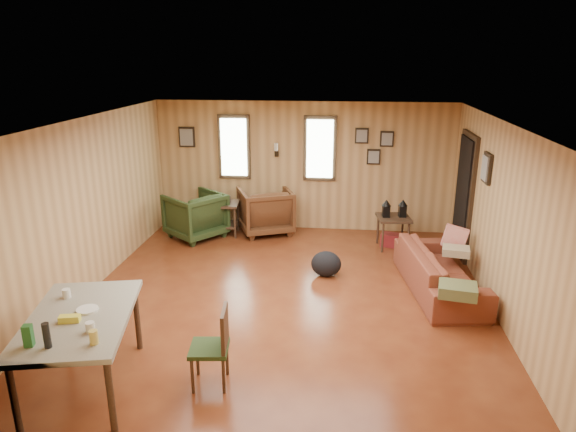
{
  "coord_description": "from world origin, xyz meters",
  "views": [
    {
      "loc": [
        0.76,
        -6.37,
        3.2
      ],
      "look_at": [
        0.0,
        0.4,
        1.05
      ],
      "focal_mm": 32.0,
      "sensor_mm": 36.0,
      "label": 1
    }
  ],
  "objects_px": {
    "sofa": "(440,264)",
    "end_table": "(223,213)",
    "recliner_brown": "(265,209)",
    "dining_table": "(79,323)",
    "recliner_green": "(195,213)",
    "side_table": "(394,215)"
  },
  "relations": [
    {
      "from": "sofa",
      "to": "end_table",
      "type": "bearing_deg",
      "value": 52.5
    },
    {
      "from": "recliner_brown",
      "to": "sofa",
      "type": "bearing_deg",
      "value": 119.57
    },
    {
      "from": "end_table",
      "to": "dining_table",
      "type": "distance_m",
      "value": 4.7
    },
    {
      "from": "recliner_green",
      "to": "recliner_brown",
      "type": "bearing_deg",
      "value": 146.64
    },
    {
      "from": "end_table",
      "to": "side_table",
      "type": "bearing_deg",
      "value": -6.6
    },
    {
      "from": "recliner_brown",
      "to": "recliner_green",
      "type": "height_order",
      "value": "recliner_brown"
    },
    {
      "from": "recliner_brown",
      "to": "dining_table",
      "type": "relative_size",
      "value": 0.54
    },
    {
      "from": "recliner_brown",
      "to": "recliner_green",
      "type": "xyz_separation_m",
      "value": [
        -1.22,
        -0.39,
        -0.01
      ]
    },
    {
      "from": "recliner_brown",
      "to": "recliner_green",
      "type": "relative_size",
      "value": 1.02
    },
    {
      "from": "side_table",
      "to": "dining_table",
      "type": "height_order",
      "value": "dining_table"
    },
    {
      "from": "recliner_brown",
      "to": "side_table",
      "type": "relative_size",
      "value": 1.08
    },
    {
      "from": "dining_table",
      "to": "side_table",
      "type": "bearing_deg",
      "value": 39.55
    },
    {
      "from": "side_table",
      "to": "end_table",
      "type": "bearing_deg",
      "value": 173.4
    },
    {
      "from": "sofa",
      "to": "side_table",
      "type": "distance_m",
      "value": 1.73
    },
    {
      "from": "recliner_brown",
      "to": "side_table",
      "type": "distance_m",
      "value": 2.37
    },
    {
      "from": "dining_table",
      "to": "recliner_brown",
      "type": "bearing_deg",
      "value": 65.11
    },
    {
      "from": "sofa",
      "to": "dining_table",
      "type": "height_order",
      "value": "dining_table"
    },
    {
      "from": "recliner_brown",
      "to": "end_table",
      "type": "relative_size",
      "value": 1.25
    },
    {
      "from": "recliner_brown",
      "to": "end_table",
      "type": "bearing_deg",
      "value": -8.52
    },
    {
      "from": "recliner_brown",
      "to": "end_table",
      "type": "distance_m",
      "value": 0.79
    },
    {
      "from": "sofa",
      "to": "recliner_brown",
      "type": "bearing_deg",
      "value": 43.78
    },
    {
      "from": "sofa",
      "to": "side_table",
      "type": "bearing_deg",
      "value": 8.94
    }
  ]
}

